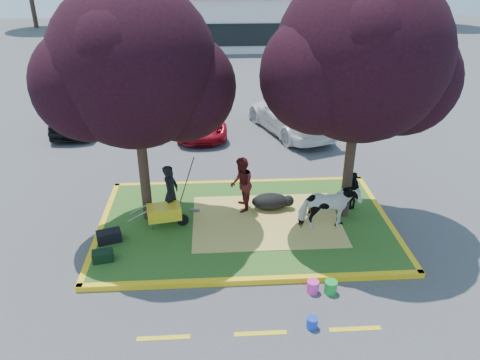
{
  "coord_description": "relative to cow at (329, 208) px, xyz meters",
  "views": [
    {
      "loc": [
        -0.88,
        -11.42,
        7.2
      ],
      "look_at": [
        -0.13,
        0.5,
        1.23
      ],
      "focal_mm": 35.0,
      "sensor_mm": 36.0,
      "label": 1
    }
  ],
  "objects": [
    {
      "name": "ground",
      "position": [
        -2.23,
        0.54,
        -0.83
      ],
      "size": [
        90.0,
        90.0,
        0.0
      ],
      "primitive_type": "plane",
      "color": "#424244",
      "rests_on": "ground"
    },
    {
      "name": "median_island",
      "position": [
        -2.23,
        0.54,
        -0.75
      ],
      "size": [
        8.0,
        5.0,
        0.15
      ],
      "primitive_type": "cube",
      "color": "#25541A",
      "rests_on": "ground"
    },
    {
      "name": "curb_near",
      "position": [
        -2.23,
        -2.04,
        -0.75
      ],
      "size": [
        8.3,
        0.16,
        0.15
      ],
      "primitive_type": "cube",
      "color": "yellow",
      "rests_on": "ground"
    },
    {
      "name": "curb_far",
      "position": [
        -2.23,
        3.12,
        -0.75
      ],
      "size": [
        8.3,
        0.16,
        0.15
      ],
      "primitive_type": "cube",
      "color": "yellow",
      "rests_on": "ground"
    },
    {
      "name": "curb_left",
      "position": [
        -6.31,
        0.54,
        -0.75
      ],
      "size": [
        0.16,
        5.3,
        0.15
      ],
      "primitive_type": "cube",
      "color": "yellow",
      "rests_on": "ground"
    },
    {
      "name": "curb_right",
      "position": [
        1.85,
        0.54,
        -0.75
      ],
      "size": [
        0.16,
        5.3,
        0.15
      ],
      "primitive_type": "cube",
      "color": "yellow",
      "rests_on": "ground"
    },
    {
      "name": "straw_bedding",
      "position": [
        -1.63,
        0.54,
        -0.67
      ],
      "size": [
        4.2,
        3.0,
        0.01
      ],
      "primitive_type": "cube",
      "color": "#EDD661",
      "rests_on": "median_island"
    },
    {
      "name": "tree_purple_left",
      "position": [
        -5.01,
        0.93,
        3.53
      ],
      "size": [
        5.06,
        4.2,
        6.51
      ],
      "color": "black",
      "rests_on": "median_island"
    },
    {
      "name": "tree_purple_right",
      "position": [
        0.69,
        0.73,
        3.74
      ],
      "size": [
        5.3,
        4.4,
        6.82
      ],
      "color": "black",
      "rests_on": "median_island"
    },
    {
      "name": "fire_lane_stripe_a",
      "position": [
        -4.23,
        -3.66,
        -0.82
      ],
      "size": [
        1.1,
        0.12,
        0.01
      ],
      "primitive_type": "cube",
      "color": "yellow",
      "rests_on": "ground"
    },
    {
      "name": "fire_lane_stripe_b",
      "position": [
        -2.23,
        -3.66,
        -0.82
      ],
      "size": [
        1.1,
        0.12,
        0.01
      ],
      "primitive_type": "cube",
      "color": "yellow",
      "rests_on": "ground"
    },
    {
      "name": "fire_lane_stripe_c",
      "position": [
        -0.23,
        -3.66,
        -0.82
      ],
      "size": [
        1.1,
        0.12,
        0.01
      ],
      "primitive_type": "cube",
      "color": "yellow",
      "rests_on": "ground"
    },
    {
      "name": "retail_building",
      "position": [
        -0.23,
        28.53,
        1.42
      ],
      "size": [
        20.4,
        8.4,
        4.4
      ],
      "color": "silver",
      "rests_on": "ground"
    },
    {
      "name": "cow",
      "position": [
        0.0,
        0.0,
        0.0
      ],
      "size": [
        1.66,
        0.88,
        1.35
      ],
      "primitive_type": "imported",
      "rotation": [
        0.0,
        0.0,
        1.67
      ],
      "color": "white",
      "rests_on": "median_island"
    },
    {
      "name": "calf",
      "position": [
        -1.44,
        1.23,
        -0.43
      ],
      "size": [
        1.26,
        0.97,
        0.48
      ],
      "primitive_type": "ellipsoid",
      "rotation": [
        0.0,
        0.0,
        -0.35
      ],
      "color": "black",
      "rests_on": "median_island"
    },
    {
      "name": "handler",
      "position": [
        -4.32,
        0.87,
        0.15
      ],
      "size": [
        0.55,
        0.69,
        1.66
      ],
      "primitive_type": "imported",
      "rotation": [
        0.0,
        0.0,
        1.28
      ],
      "color": "black",
      "rests_on": "median_island"
    },
    {
      "name": "visitor_a",
      "position": [
        -2.3,
        1.22,
        0.16
      ],
      "size": [
        0.64,
        0.82,
        1.67
      ],
      "primitive_type": "imported",
      "rotation": [
        0.0,
        0.0,
        -1.56
      ],
      "color": "#4B1515",
      "rests_on": "median_island"
    },
    {
      "name": "visitor_b",
      "position": [
        1.0,
        1.17,
        -0.1
      ],
      "size": [
        0.45,
        0.73,
        1.16
      ],
      "primitive_type": "imported",
      "rotation": [
        0.0,
        0.0,
        -1.3
      ],
      "color": "black",
      "rests_on": "median_island"
    },
    {
      "name": "wheelbarrow",
      "position": [
        -4.5,
        0.45,
        -0.25
      ],
      "size": [
        1.66,
        0.71,
        0.62
      ],
      "rotation": [
        0.0,
        0.0,
        0.18
      ],
      "color": "black",
      "rests_on": "median_island"
    },
    {
      "name": "gear_bag_dark",
      "position": [
        -5.93,
        -0.25,
        -0.52
      ],
      "size": [
        0.7,
        0.52,
        0.32
      ],
      "primitive_type": "cube",
      "rotation": [
        0.0,
        0.0,
        0.32
      ],
      "color": "black",
      "rests_on": "median_island"
    },
    {
      "name": "gear_bag_green",
      "position": [
        -5.93,
        -1.09,
        -0.54
      ],
      "size": [
        0.56,
        0.41,
        0.27
      ],
      "primitive_type": "cube",
      "rotation": [
        0.0,
        0.0,
        0.19
      ],
      "color": "black",
      "rests_on": "median_island"
    },
    {
      "name": "bucket_green",
      "position": [
        -0.48,
        -2.48,
        -0.67
      ],
      "size": [
        0.36,
        0.36,
        0.32
      ],
      "primitive_type": "cylinder",
      "rotation": [
        0.0,
        0.0,
        -0.24
      ],
      "color": "green",
      "rests_on": "ground"
    },
    {
      "name": "bucket_pink",
      "position": [
        -0.89,
        -2.43,
        -0.67
      ],
      "size": [
        0.32,
        0.32,
        0.3
      ],
      "primitive_type": "cylinder",
      "rotation": [
        0.0,
        0.0,
        0.16
      ],
      "color": "#F737AA",
      "rests_on": "ground"
    },
    {
      "name": "bucket_blue",
      "position": [
        -1.13,
        -3.56,
        -0.7
      ],
      "size": [
        0.25,
        0.25,
        0.26
      ],
      "primitive_type": "cylinder",
      "rotation": [
        0.0,
        0.0,
        0.03
      ],
      "color": "blue",
      "rests_on": "ground"
    },
    {
      "name": "car_black",
      "position": [
        -8.97,
        9.2,
        -0.03
      ],
      "size": [
        2.15,
        4.75,
        1.58
      ],
      "primitive_type": "imported",
      "rotation": [
        0.0,
        0.0,
        0.06
      ],
      "color": "black",
      "rests_on": "ground"
    },
    {
      "name": "car_silver",
      "position": [
        -5.18,
        9.08,
        -0.17
      ],
      "size": [
        2.83,
        4.17,
        1.3
      ],
      "primitive_type": "imported",
      "rotation": [
        0.0,
        0.0,
        2.74
      ],
      "color": "#A8A9B0",
      "rests_on": "ground"
    },
    {
      "name": "car_red",
      "position": [
        -3.6,
        8.32,
        -0.21
      ],
      "size": [
        2.24,
        4.5,
        1.23
      ],
      "primitive_type": "imported",
      "rotation": [
        0.0,
        0.0,
        0.05
      ],
      "color": "#AA0E1E",
      "rests_on": "ground"
    },
    {
      "name": "car_white",
      "position": [
        0.25,
        8.05,
        -0.08
      ],
      "size": [
        3.66,
        5.55,
        1.49
      ],
      "primitive_type": "imported",
      "rotation": [
        0.0,
        0.0,
        3.48
      ],
      "color": "white",
      "rests_on": "ground"
    },
    {
      "name": "car_grey",
      "position": [
        5.0,
        9.6,
        -0.21
      ],
      "size": [
        1.95,
        3.88,
        1.22
      ],
      "primitive_type": "imported",
      "rotation": [
        0.0,
        0.0,
        0.18
      ],
      "color": "#585C60",
      "rests_on": "ground"
    }
  ]
}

